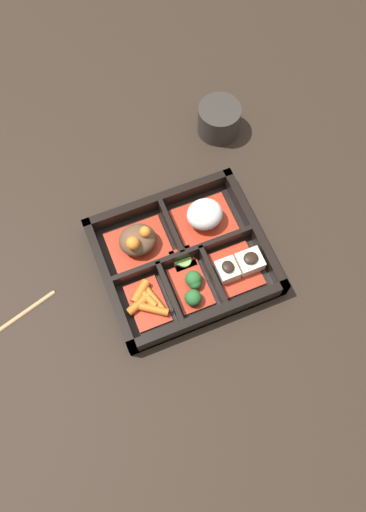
# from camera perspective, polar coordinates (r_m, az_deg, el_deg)

# --- Properties ---
(ground_plane) EXTENTS (3.00, 3.00, 0.00)m
(ground_plane) POSITION_cam_1_polar(r_m,az_deg,el_deg) (0.85, 0.00, -0.65)
(ground_plane) COLOR black
(bento_base) EXTENTS (0.27, 0.24, 0.01)m
(bento_base) POSITION_cam_1_polar(r_m,az_deg,el_deg) (0.84, 0.00, -0.52)
(bento_base) COLOR black
(bento_base) RESTS_ON ground_plane
(bento_rim) EXTENTS (0.27, 0.24, 0.04)m
(bento_rim) POSITION_cam_1_polar(r_m,az_deg,el_deg) (0.83, 0.02, -0.26)
(bento_rim) COLOR black
(bento_rim) RESTS_ON ground_plane
(bowl_stew) EXTENTS (0.10, 0.08, 0.06)m
(bowl_stew) POSITION_cam_1_polar(r_m,az_deg,el_deg) (0.83, -5.18, 1.72)
(bowl_stew) COLOR #B22D19
(bowl_stew) RESTS_ON bento_base
(bowl_rice) EXTENTS (0.10, 0.08, 0.05)m
(bowl_rice) POSITION_cam_1_polar(r_m,az_deg,el_deg) (0.85, 2.48, 4.61)
(bowl_rice) COLOR #B22D19
(bowl_rice) RESTS_ON bento_base
(bowl_carrots) EXTENTS (0.07, 0.08, 0.02)m
(bowl_carrots) POSITION_cam_1_polar(r_m,az_deg,el_deg) (0.81, -4.16, -5.23)
(bowl_carrots) COLOR #B22D19
(bowl_carrots) RESTS_ON bento_base
(bowl_greens) EXTENTS (0.06, 0.08, 0.03)m
(bowl_greens) POSITION_cam_1_polar(r_m,az_deg,el_deg) (0.81, 1.05, -3.58)
(bowl_greens) COLOR #B22D19
(bowl_greens) RESTS_ON bento_base
(bowl_tofu) EXTENTS (0.08, 0.08, 0.04)m
(bowl_tofu) POSITION_cam_1_polar(r_m,az_deg,el_deg) (0.83, 6.39, -1.18)
(bowl_tofu) COLOR #B22D19
(bowl_tofu) RESTS_ON bento_base
(bowl_pickles) EXTENTS (0.04, 0.04, 0.01)m
(bowl_pickles) POSITION_cam_1_polar(r_m,az_deg,el_deg) (0.83, -0.10, -0.31)
(bowl_pickles) COLOR #B22D19
(bowl_pickles) RESTS_ON bento_base
(tea_cup) EXTENTS (0.08, 0.08, 0.06)m
(tea_cup) POSITION_cam_1_polar(r_m,az_deg,el_deg) (0.96, 4.13, 15.35)
(tea_cup) COLOR #2D2823
(tea_cup) RESTS_ON ground_plane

